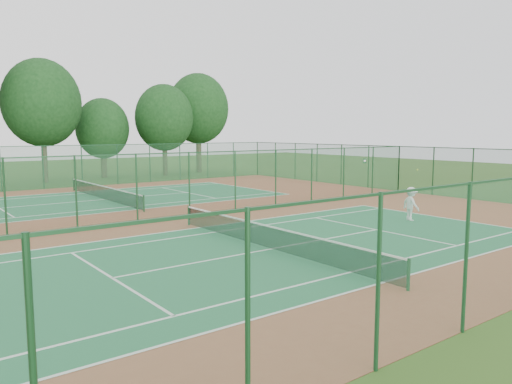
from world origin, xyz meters
TOP-DOWN VIEW (x-y plane):
  - ground at (0.00, 0.00)m, footprint 120.00×120.00m
  - red_pad at (0.00, 0.00)m, footprint 40.00×36.00m
  - court_near at (0.00, -9.00)m, footprint 23.77×10.97m
  - court_far at (0.00, 9.00)m, footprint 23.77×10.97m
  - fence_north at (0.00, 18.00)m, footprint 40.00×0.09m
  - fence_south at (0.00, -18.00)m, footprint 40.00×0.09m
  - fence_east at (20.00, 0.00)m, footprint 0.09×36.00m
  - fence_divider at (0.00, 0.00)m, footprint 40.00×0.09m
  - tennis_net_near at (0.00, -9.00)m, footprint 0.10×12.90m
  - tennis_net_far at (0.00, 9.00)m, footprint 0.10×12.90m
  - player_near at (9.79, -8.46)m, footprint 0.89×1.24m
  - stray_ball_a at (2.18, -0.68)m, footprint 0.07×0.07m
  - stray_ball_b at (5.43, -0.30)m, footprint 0.07×0.07m
  - stray_ball_c at (-1.89, -0.47)m, footprint 0.06×0.06m
  - evergreen_row at (0.50, 24.25)m, footprint 39.00×5.00m

SIDE VIEW (x-z plane):
  - ground at x=0.00m, z-range 0.00..0.00m
  - evergreen_row at x=0.50m, z-range -6.00..6.00m
  - red_pad at x=0.00m, z-range 0.00..0.01m
  - court_near at x=0.00m, z-range 0.01..0.02m
  - court_far at x=0.00m, z-range 0.01..0.02m
  - stray_ball_c at x=-1.89m, z-range 0.01..0.07m
  - stray_ball_b at x=5.43m, z-range 0.01..0.08m
  - stray_ball_a at x=2.18m, z-range 0.01..0.08m
  - tennis_net_near at x=0.00m, z-range 0.06..1.03m
  - tennis_net_far at x=0.00m, z-range 0.06..1.03m
  - player_near at x=9.79m, z-range 0.02..1.75m
  - fence_east at x=20.00m, z-range 0.01..3.51m
  - fence_north at x=0.00m, z-range 0.01..3.51m
  - fence_south at x=0.00m, z-range 0.01..3.51m
  - fence_divider at x=0.00m, z-range 0.01..3.51m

